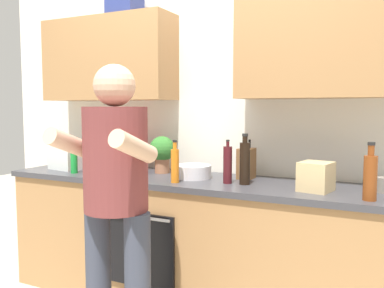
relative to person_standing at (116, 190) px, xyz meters
name	(u,v)px	position (x,y,z in m)	size (l,w,h in m)	color
back_wall_unit	(209,94)	(0.07, 1.07, 0.54)	(4.00, 0.38, 2.50)	silver
counter	(193,241)	(0.07, 0.79, -0.50)	(2.84, 0.67, 0.90)	#A37547
person_standing	(116,190)	(0.00, 0.00, 0.00)	(0.49, 0.45, 1.62)	#383D4C
bottle_wine	(228,164)	(0.35, 0.72, 0.07)	(0.06, 0.06, 0.28)	#471419
bottle_syrup	(133,163)	(-0.40, 0.75, 0.03)	(0.05, 0.05, 0.20)	#8C4C14
bottle_juice	(175,165)	(0.03, 0.60, 0.06)	(0.05, 0.05, 0.28)	orange
bottle_soy	(245,162)	(0.47, 0.74, 0.09)	(0.07, 0.07, 0.33)	black
bottle_vinegar	(370,176)	(1.21, 0.59, 0.08)	(0.07, 0.07, 0.31)	brown
bottle_soda	(74,162)	(-0.83, 0.61, 0.03)	(0.05, 0.05, 0.21)	#198C33
cup_stoneware	(383,185)	(1.27, 0.85, -0.01)	(0.09, 0.09, 0.09)	slate
mixing_bowl	(193,171)	(0.06, 0.81, -0.01)	(0.26, 0.26, 0.09)	silver
knife_block	(246,163)	(0.40, 0.95, 0.05)	(0.10, 0.14, 0.27)	brown
potted_herb	(162,151)	(-0.25, 0.91, 0.11)	(0.19, 0.19, 0.28)	#9E6647
grocery_bag_produce	(68,157)	(-1.02, 0.74, 0.04)	(0.26, 0.19, 0.19)	silver
grocery_bag_bread	(316,177)	(0.91, 0.72, 0.03)	(0.17, 0.18, 0.17)	tan
grocery_bag_crisps	(122,158)	(-0.58, 0.86, 0.04)	(0.26, 0.17, 0.20)	red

